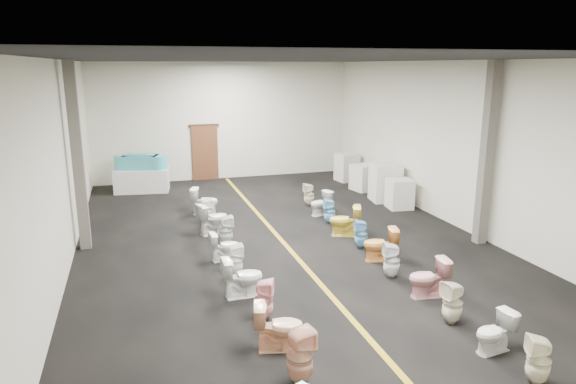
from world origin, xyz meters
The scene contains 38 objects.
floor centered at (0.00, 0.00, 0.00)m, with size 16.00×16.00×0.00m, color black.
ceiling centered at (0.00, 0.00, 4.50)m, with size 16.00×16.00×0.00m, color black.
wall_back centered at (0.00, 8.00, 2.25)m, with size 10.00×10.00×0.00m, color beige.
wall_front centered at (0.00, -8.00, 2.25)m, with size 10.00×10.00×0.00m, color beige.
wall_left centered at (-5.00, 0.00, 2.25)m, with size 16.00×16.00×0.00m, color beige.
wall_right centered at (5.00, 0.00, 2.25)m, with size 16.00×16.00×0.00m, color beige.
aisle_stripe centered at (0.00, 0.00, 0.00)m, with size 0.12×15.60×0.01m, color #9C7A16.
back_door centered at (-0.80, 7.94, 1.05)m, with size 1.00×0.10×2.10m, color #562D19.
door_frame centered at (-0.80, 7.95, 2.12)m, with size 1.15×0.08×0.10m, color #331C11.
column_left centered at (-4.75, 1.00, 2.25)m, with size 0.25×0.25×4.50m, color #59544C.
column_right centered at (4.75, -1.50, 2.25)m, with size 0.25×0.25×4.50m, color #59544C.
display_table centered at (-3.25, 6.62, 0.41)m, with size 1.84×0.92×0.82m, color silver.
bathtub centered at (-3.25, 6.62, 1.07)m, with size 1.80×1.04×0.55m.
appliance_crate_a centered at (4.40, 1.96, 0.46)m, with size 0.72×0.72×0.92m, color silver.
appliance_crate_b centered at (4.40, 2.93, 0.61)m, with size 0.89×0.89×1.22m, color silver.
appliance_crate_c centered at (4.40, 4.49, 0.46)m, with size 0.81×0.81×0.92m, color silver.
appliance_crate_d centered at (4.40, 6.09, 0.53)m, with size 0.74×0.74×1.06m, color beige.
toilet_left_1 centered at (-1.47, -5.80, 0.42)m, with size 0.37×0.38×0.83m, color #E3A386.
toilet_left_2 centered at (-1.50, -4.86, 0.39)m, with size 0.44×0.77×0.79m, color #FCBD90.
toilet_left_3 centered at (-1.48, -3.83, 0.37)m, with size 0.34×0.34×0.75m, color #F8AEB1.
toilet_left_4 centered at (-1.64, -2.81, 0.40)m, with size 0.45×0.78×0.80m, color white.
toilet_left_5 centered at (-1.59, -1.83, 0.36)m, with size 0.33×0.33×0.73m, color white.
toilet_left_6 centered at (-1.64, -0.83, 0.34)m, with size 0.38×0.66×0.68m, color white.
toilet_left_7 centered at (-1.42, 0.15, 0.38)m, with size 0.34×0.35×0.77m, color silver.
toilet_left_8 centered at (-1.58, 1.17, 0.42)m, with size 0.47×0.82×0.84m, color silver.
toilet_left_9 centered at (-1.64, 2.03, 0.37)m, with size 0.33×0.34×0.74m, color white.
toilet_left_10 centered at (-1.53, 3.09, 0.40)m, with size 0.45×0.79×0.81m, color white.
toilet_right_0 centered at (1.72, -6.80, 0.37)m, with size 0.33×0.34×0.73m, color beige.
toilet_right_1 centered at (1.69, -5.93, 0.33)m, with size 0.37×0.65×0.67m, color silver.
toilet_right_2 centered at (1.60, -4.93, 0.39)m, with size 0.35×0.36×0.77m, color beige.
toilet_right_3 centered at (1.78, -3.89, 0.39)m, with size 0.43×0.76×0.78m, color pink.
toilet_right_4 centered at (1.55, -2.84, 0.38)m, with size 0.34×0.35×0.76m, color silver.
toilet_right_5 centered at (1.77, -1.90, 0.39)m, with size 0.44×0.77×0.78m, color #F39D48.
toilet_right_6 centered at (1.70, -1.01, 0.36)m, with size 0.32×0.33×0.72m, color #76B1DC.
toilet_right_7 centered at (1.69, -0.03, 0.41)m, with size 0.46×0.81×0.83m, color yellow.
toilet_right_8 centered at (1.71, 1.08, 0.36)m, with size 0.32×0.33×0.72m, color #7EC4EA.
toilet_right_9 centered at (1.78, 1.98, 0.36)m, with size 0.40×0.70×0.71m, color silver.
toilet_right_10 centered at (1.78, 3.06, 0.36)m, with size 0.33×0.33×0.73m, color beige.
Camera 1 is at (-3.50, -11.87, 4.37)m, focal length 32.00 mm.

